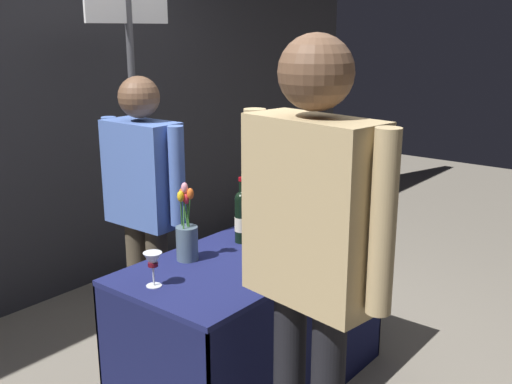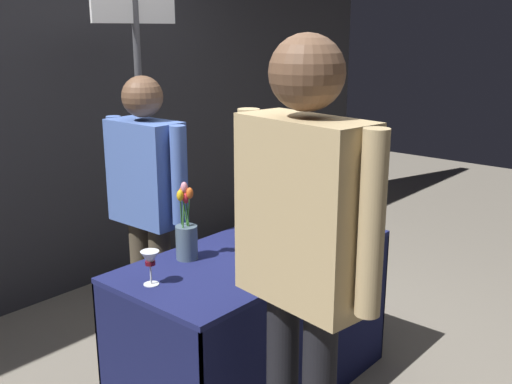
{
  "view_description": "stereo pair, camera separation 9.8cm",
  "coord_description": "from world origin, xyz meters",
  "px_view_note": "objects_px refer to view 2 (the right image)",
  "views": [
    {
      "loc": [
        -2.11,
        -1.69,
        1.8
      ],
      "look_at": [
        0.0,
        0.0,
        1.06
      ],
      "focal_mm": 41.98,
      "sensor_mm": 36.0,
      "label": 1
    },
    {
      "loc": [
        -2.05,
        -1.76,
        1.8
      ],
      "look_at": [
        0.0,
        0.0,
        1.06
      ],
      "focal_mm": 41.98,
      "sensor_mm": 36.0,
      "label": 2
    }
  ],
  "objects_px": {
    "featured_wine_bottle": "(310,223)",
    "wine_glass_near_vendor": "(260,217)",
    "tasting_table": "(256,298)",
    "vendor_presenter": "(147,195)",
    "wine_glass_mid": "(150,260)",
    "booth_signpost": "(140,110)",
    "wine_glass_near_taster": "(322,205)",
    "flower_vase": "(186,235)",
    "display_bottle_0": "(276,219)",
    "taster_foreground_right": "(303,244)"
  },
  "relations": [
    {
      "from": "wine_glass_near_vendor",
      "to": "taster_foreground_right",
      "type": "distance_m",
      "value": 1.08
    },
    {
      "from": "tasting_table",
      "to": "wine_glass_near_vendor",
      "type": "relative_size",
      "value": 10.31
    },
    {
      "from": "wine_glass_near_vendor",
      "to": "wine_glass_near_taster",
      "type": "distance_m",
      "value": 0.39
    },
    {
      "from": "featured_wine_bottle",
      "to": "wine_glass_near_taster",
      "type": "distance_m",
      "value": 0.46
    },
    {
      "from": "wine_glass_mid",
      "to": "flower_vase",
      "type": "xyz_separation_m",
      "value": [
        0.3,
        0.1,
        0.01
      ]
    },
    {
      "from": "wine_glass_near_vendor",
      "to": "vendor_presenter",
      "type": "xyz_separation_m",
      "value": [
        -0.28,
        0.55,
        0.08
      ]
    },
    {
      "from": "display_bottle_0",
      "to": "flower_vase",
      "type": "distance_m",
      "value": 0.47
    },
    {
      "from": "tasting_table",
      "to": "flower_vase",
      "type": "height_order",
      "value": "flower_vase"
    },
    {
      "from": "tasting_table",
      "to": "wine_glass_near_taster",
      "type": "distance_m",
      "value": 0.67
    },
    {
      "from": "display_bottle_0",
      "to": "wine_glass_near_vendor",
      "type": "height_order",
      "value": "display_bottle_0"
    },
    {
      "from": "featured_wine_bottle",
      "to": "tasting_table",
      "type": "bearing_deg",
      "value": 127.75
    },
    {
      "from": "featured_wine_bottle",
      "to": "wine_glass_near_taster",
      "type": "height_order",
      "value": "featured_wine_bottle"
    },
    {
      "from": "wine_glass_near_vendor",
      "to": "booth_signpost",
      "type": "bearing_deg",
      "value": 86.24
    },
    {
      "from": "display_bottle_0",
      "to": "wine_glass_near_taster",
      "type": "distance_m",
      "value": 0.41
    },
    {
      "from": "featured_wine_bottle",
      "to": "wine_glass_mid",
      "type": "height_order",
      "value": "featured_wine_bottle"
    },
    {
      "from": "vendor_presenter",
      "to": "booth_signpost",
      "type": "xyz_separation_m",
      "value": [
        0.35,
        0.47,
        0.38
      ]
    },
    {
      "from": "wine_glass_near_taster",
      "to": "flower_vase",
      "type": "height_order",
      "value": "flower_vase"
    },
    {
      "from": "featured_wine_bottle",
      "to": "booth_signpost",
      "type": "relative_size",
      "value": 0.17
    },
    {
      "from": "tasting_table",
      "to": "taster_foreground_right",
      "type": "height_order",
      "value": "taster_foreground_right"
    },
    {
      "from": "wine_glass_near_taster",
      "to": "vendor_presenter",
      "type": "height_order",
      "value": "vendor_presenter"
    },
    {
      "from": "taster_foreground_right",
      "to": "booth_signpost",
      "type": "height_order",
      "value": "booth_signpost"
    },
    {
      "from": "featured_wine_bottle",
      "to": "vendor_presenter",
      "type": "bearing_deg",
      "value": 105.05
    },
    {
      "from": "wine_glass_near_vendor",
      "to": "flower_vase",
      "type": "relative_size",
      "value": 0.37
    },
    {
      "from": "wine_glass_near_vendor",
      "to": "vendor_presenter",
      "type": "height_order",
      "value": "vendor_presenter"
    },
    {
      "from": "tasting_table",
      "to": "taster_foreground_right",
      "type": "distance_m",
      "value": 1.0
    },
    {
      "from": "tasting_table",
      "to": "wine_glass_mid",
      "type": "bearing_deg",
      "value": 171.27
    },
    {
      "from": "wine_glass_near_taster",
      "to": "flower_vase",
      "type": "xyz_separation_m",
      "value": [
        -0.84,
        0.18,
        0.01
      ]
    },
    {
      "from": "featured_wine_bottle",
      "to": "wine_glass_near_taster",
      "type": "relative_size",
      "value": 2.42
    },
    {
      "from": "wine_glass_mid",
      "to": "vendor_presenter",
      "type": "bearing_deg",
      "value": 51.32
    },
    {
      "from": "featured_wine_bottle",
      "to": "wine_glass_near_vendor",
      "type": "relative_size",
      "value": 2.6
    },
    {
      "from": "tasting_table",
      "to": "display_bottle_0",
      "type": "xyz_separation_m",
      "value": [
        0.15,
        0.0,
        0.37
      ]
    },
    {
      "from": "flower_vase",
      "to": "vendor_presenter",
      "type": "distance_m",
      "value": 0.55
    },
    {
      "from": "wine_glass_near_vendor",
      "to": "wine_glass_mid",
      "type": "distance_m",
      "value": 0.78
    },
    {
      "from": "display_bottle_0",
      "to": "wine_glass_near_taster",
      "type": "xyz_separation_m",
      "value": [
        0.41,
        0.01,
        -0.02
      ]
    },
    {
      "from": "wine_glass_near_taster",
      "to": "wine_glass_near_vendor",
      "type": "bearing_deg",
      "value": 159.86
    },
    {
      "from": "featured_wine_bottle",
      "to": "taster_foreground_right",
      "type": "bearing_deg",
      "value": -146.37
    },
    {
      "from": "featured_wine_bottle",
      "to": "booth_signpost",
      "type": "height_order",
      "value": "booth_signpost"
    },
    {
      "from": "tasting_table",
      "to": "wine_glass_mid",
      "type": "relative_size",
      "value": 9.43
    },
    {
      "from": "tasting_table",
      "to": "booth_signpost",
      "type": "distance_m",
      "value": 1.44
    },
    {
      "from": "wine_glass_near_taster",
      "to": "vendor_presenter",
      "type": "distance_m",
      "value": 0.95
    },
    {
      "from": "featured_wine_bottle",
      "to": "booth_signpost",
      "type": "distance_m",
      "value": 1.44
    },
    {
      "from": "tasting_table",
      "to": "wine_glass_near_taster",
      "type": "height_order",
      "value": "wine_glass_near_taster"
    },
    {
      "from": "featured_wine_bottle",
      "to": "taster_foreground_right",
      "type": "xyz_separation_m",
      "value": [
        -0.66,
        -0.44,
        0.19
      ]
    },
    {
      "from": "tasting_table",
      "to": "display_bottle_0",
      "type": "distance_m",
      "value": 0.4
    },
    {
      "from": "taster_foreground_right",
      "to": "booth_signpost",
      "type": "relative_size",
      "value": 0.87
    },
    {
      "from": "booth_signpost",
      "to": "wine_glass_near_vendor",
      "type": "bearing_deg",
      "value": -93.76
    },
    {
      "from": "wine_glass_near_vendor",
      "to": "wine_glass_mid",
      "type": "relative_size",
      "value": 0.92
    },
    {
      "from": "featured_wine_bottle",
      "to": "wine_glass_near_vendor",
      "type": "distance_m",
      "value": 0.36
    },
    {
      "from": "flower_vase",
      "to": "booth_signpost",
      "type": "height_order",
      "value": "booth_signpost"
    },
    {
      "from": "tasting_table",
      "to": "featured_wine_bottle",
      "type": "height_order",
      "value": "featured_wine_bottle"
    }
  ]
}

